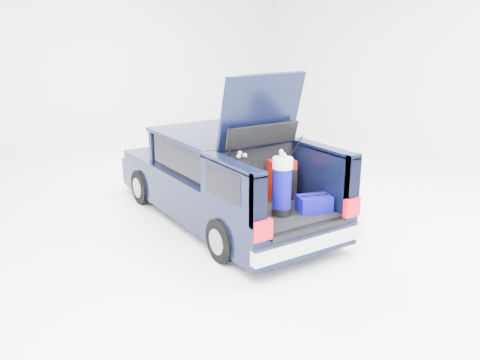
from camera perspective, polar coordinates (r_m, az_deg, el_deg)
ground at (r=8.47m, az=-1.84°, el=-4.37°), size 14.00×14.00×0.00m
car at (r=8.34m, az=-2.26°, el=0.16°), size 1.87×4.65×2.47m
red_suitcase at (r=7.52m, az=4.74°, el=0.00°), size 0.43×0.33×0.63m
black_golf_bag at (r=6.83m, az=0.19°, el=-0.81°), size 0.29×0.33×0.88m
blue_golf_bag at (r=6.87m, az=4.75°, el=-0.66°), size 0.36×0.36×0.91m
blue_duffel at (r=7.15m, az=8.34°, el=-2.61°), size 0.53×0.42×0.24m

